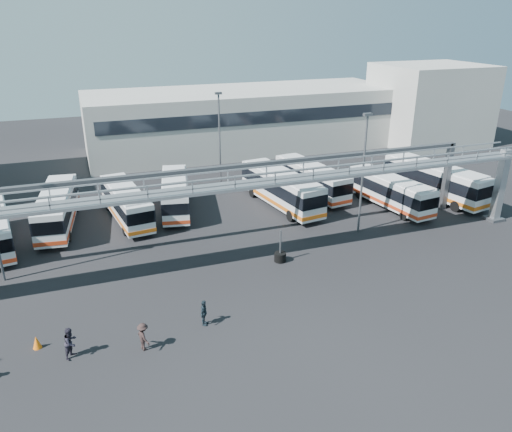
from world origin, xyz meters
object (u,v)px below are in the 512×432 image
object	(u,v)px
bus_9	(435,180)
bus_2	(57,207)
light_pole_mid	(363,168)
pedestrian_d	(204,313)
bus_3	(126,202)
pedestrian_c	(143,337)
bus_7	(311,178)
light_pole_back	(220,136)
bus_6	(281,187)
bus_4	(175,193)
tire_stack	(280,256)
cone_right	(37,342)
pedestrian_b	(71,342)
bus_8	(390,190)

from	to	relation	value
bus_9	bus_2	bearing A→B (deg)	160.83
light_pole_mid	pedestrian_d	distance (m)	19.10
bus_3	pedestrian_c	distance (m)	19.78
bus_3	bus_7	bearing A→B (deg)	-5.86
light_pole_back	bus_6	distance (m)	9.02
bus_4	tire_stack	bearing A→B (deg)	-57.47
pedestrian_d	tire_stack	world-z (taller)	tire_stack
bus_7	pedestrian_d	size ratio (longest dim) A/B	6.50
bus_7	bus_9	size ratio (longest dim) A/B	0.91
bus_9	cone_right	world-z (taller)	bus_9
pedestrian_b	pedestrian_c	xyz separation A→B (m)	(3.80, -0.71, -0.07)
bus_2	pedestrian_c	distance (m)	20.62
light_pole_back	bus_3	xyz separation A→B (m)	(-10.48, -5.58, -4.00)
bus_3	pedestrian_d	world-z (taller)	bus_3
bus_4	bus_9	xyz separation A→B (m)	(25.38, -5.62, 0.21)
bus_9	light_pole_back	bearing A→B (deg)	141.23
light_pole_back	tire_stack	size ratio (longest dim) A/B	3.95
cone_right	bus_8	bearing A→B (deg)	21.30
light_pole_back	bus_8	bearing A→B (deg)	-38.27
bus_7	bus_2	bearing A→B (deg)	172.20
pedestrian_d	bus_7	bearing A→B (deg)	-12.46
bus_9	bus_8	bearing A→B (deg)	175.50
light_pole_mid	cone_right	world-z (taller)	light_pole_mid
bus_2	bus_6	size ratio (longest dim) A/B	0.95
bus_6	bus_8	bearing A→B (deg)	-29.54
bus_8	cone_right	world-z (taller)	bus_8
bus_3	light_pole_mid	bearing A→B (deg)	-34.60
bus_6	pedestrian_b	xyz separation A→B (m)	(-19.64, -17.45, -1.02)
light_pole_mid	bus_2	size ratio (longest dim) A/B	0.91
bus_8	pedestrian_d	bearing A→B (deg)	-156.23
bus_3	pedestrian_d	xyz separation A→B (m)	(2.43, -18.53, -0.90)
bus_8	pedestrian_d	world-z (taller)	bus_8
light_pole_mid	pedestrian_c	distance (m)	22.86
pedestrian_c	cone_right	size ratio (longest dim) A/B	2.19
cone_right	pedestrian_c	bearing A→B (deg)	-21.16
bus_7	pedestrian_d	xyz separation A→B (m)	(-16.34, -19.10, -0.95)
bus_2	bus_4	distance (m)	10.51
bus_2	bus_8	distance (m)	30.66
cone_right	bus_3	bearing A→B (deg)	68.23
bus_8	light_pole_back	bearing A→B (deg)	134.37
pedestrian_d	pedestrian_b	bearing A→B (deg)	121.67
light_pole_mid	pedestrian_b	xyz separation A→B (m)	(-23.62, -9.58, -4.81)
bus_3	bus_7	xyz separation A→B (m)	(18.77, 0.56, 0.05)
bus_7	tire_stack	distance (m)	15.72
bus_8	tire_stack	bearing A→B (deg)	-161.20
bus_3	pedestrian_d	size ratio (longest dim) A/B	6.31
bus_8	pedestrian_b	distance (m)	32.47
bus_4	pedestrian_b	bearing A→B (deg)	-105.19
bus_4	bus_8	distance (m)	20.62
pedestrian_c	bus_6	bearing A→B (deg)	-60.63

